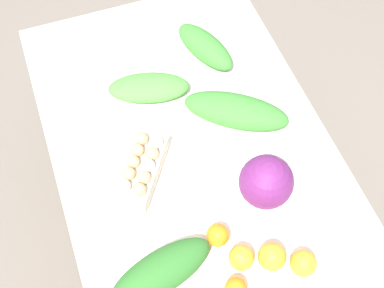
% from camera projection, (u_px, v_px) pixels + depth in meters
% --- Properties ---
extents(ground_plane, '(8.00, 8.00, 0.00)m').
position_uv_depth(ground_plane, '(192.00, 232.00, 2.41)').
color(ground_plane, '#70665B').
extents(dining_table, '(1.46, 0.91, 0.73)m').
position_uv_depth(dining_table, '(192.00, 160.00, 1.87)').
color(dining_table, silver).
rests_on(dining_table, ground_plane).
extents(cabbage_purple, '(0.17, 0.17, 0.17)m').
position_uv_depth(cabbage_purple, '(266.00, 182.00, 1.63)').
color(cabbage_purple, '#6B2366').
rests_on(cabbage_purple, dining_table).
extents(egg_carton, '(0.28, 0.24, 0.09)m').
position_uv_depth(egg_carton, '(141.00, 168.00, 1.70)').
color(egg_carton, beige).
rests_on(egg_carton, dining_table).
extents(greens_bunch_beet_tops, '(0.20, 0.31, 0.07)m').
position_uv_depth(greens_bunch_beet_tops, '(149.00, 88.00, 1.89)').
color(greens_bunch_beet_tops, '#4C933D').
rests_on(greens_bunch_beet_tops, dining_table).
extents(greens_bunch_kale, '(0.20, 0.34, 0.09)m').
position_uv_depth(greens_bunch_kale, '(161.00, 272.00, 1.52)').
color(greens_bunch_kale, '#2D6B28').
rests_on(greens_bunch_kale, dining_table).
extents(greens_bunch_scallion, '(0.30, 0.20, 0.08)m').
position_uv_depth(greens_bunch_scallion, '(205.00, 47.00, 1.98)').
color(greens_bunch_scallion, '#3D8433').
rests_on(greens_bunch_scallion, dining_table).
extents(greens_bunch_chard, '(0.32, 0.38, 0.09)m').
position_uv_depth(greens_bunch_chard, '(236.00, 111.00, 1.82)').
color(greens_bunch_chard, '#3D8433').
rests_on(greens_bunch_chard, dining_table).
extents(orange_0, '(0.08, 0.08, 0.08)m').
position_uv_depth(orange_0, '(241.00, 258.00, 1.55)').
color(orange_0, orange).
rests_on(orange_0, dining_table).
extents(orange_1, '(0.08, 0.08, 0.08)m').
position_uv_depth(orange_1, '(272.00, 257.00, 1.55)').
color(orange_1, orange).
rests_on(orange_1, dining_table).
extents(orange_2, '(0.08, 0.08, 0.08)m').
position_uv_depth(orange_2, '(303.00, 263.00, 1.54)').
color(orange_2, orange).
rests_on(orange_2, dining_table).
extents(orange_4, '(0.07, 0.07, 0.07)m').
position_uv_depth(orange_4, '(218.00, 235.00, 1.59)').
color(orange_4, orange).
rests_on(orange_4, dining_table).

